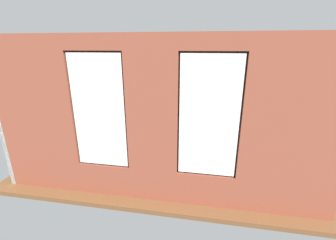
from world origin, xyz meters
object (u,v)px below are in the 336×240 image
(cup_ceramic, at_px, (166,132))
(potted_plant_beside_window_right, at_px, (80,148))
(couch_by_window, at_px, (166,167))
(table_plant_small, at_px, (149,130))
(papasan_chair, at_px, (161,113))
(remote_gray, at_px, (158,131))
(potted_plant_corner_near_left, at_px, (256,113))
(candle_jar, at_px, (177,130))
(remote_silver, at_px, (163,132))
(potted_plant_corner_far_left, at_px, (291,176))
(potted_plant_foreground_right, at_px, (116,113))
(potted_plant_by_left_couch, at_px, (242,122))
(potted_plant_near_tv, at_px, (86,131))
(potted_plant_between_couches, at_px, (230,160))
(couch_left, at_px, (263,144))
(media_console, at_px, (87,132))
(potted_plant_mid_room_small, at_px, (197,127))
(coffee_table, at_px, (163,134))
(tv_flatscreen, at_px, (85,114))

(cup_ceramic, bearing_deg, potted_plant_beside_window_right, 47.55)
(couch_by_window, xyz_separation_m, table_plant_small, (0.85, -1.72, 0.19))
(table_plant_small, xyz_separation_m, papasan_chair, (0.03, -2.00, -0.09))
(remote_gray, height_order, potted_plant_beside_window_right, potted_plant_beside_window_right)
(papasan_chair, height_order, potted_plant_corner_near_left, potted_plant_corner_near_left)
(couch_by_window, xyz_separation_m, papasan_chair, (0.88, -3.73, 0.11))
(couch_by_window, bearing_deg, candle_jar, -89.28)
(remote_silver, height_order, potted_plant_corner_far_left, potted_plant_corner_far_left)
(papasan_chair, bearing_deg, couch_by_window, 103.24)
(remote_gray, distance_m, potted_plant_beside_window_right, 2.46)
(potted_plant_foreground_right, height_order, potted_plant_by_left_couch, potted_plant_by_left_couch)
(candle_jar, xyz_separation_m, potted_plant_near_tv, (2.42, 0.96, 0.19))
(potted_plant_by_left_couch, relative_size, potted_plant_between_couches, 0.77)
(couch_left, relative_size, media_console, 1.92)
(table_plant_small, height_order, potted_plant_beside_window_right, potted_plant_beside_window_right)
(candle_jar, distance_m, potted_plant_foreground_right, 3.19)
(table_plant_small, relative_size, potted_plant_corner_near_left, 0.18)
(potted_plant_mid_room_small, height_order, potted_plant_corner_near_left, potted_plant_corner_near_left)
(couch_left, bearing_deg, candle_jar, -91.67)
(couch_left, relative_size, potted_plant_beside_window_right, 1.62)
(potted_plant_mid_room_small, bearing_deg, coffee_table, 43.06)
(potted_plant_mid_room_small, xyz_separation_m, potted_plant_near_tv, (2.99, 1.74, 0.31))
(potted_plant_foreground_right, bearing_deg, papasan_chair, -178.49)
(remote_gray, distance_m, potted_plant_foreground_right, 2.75)
(couch_by_window, relative_size, potted_plant_corner_near_left, 1.84)
(coffee_table, xyz_separation_m, potted_plant_near_tv, (2.03, 0.84, 0.29))
(potted_plant_between_couches, bearing_deg, remote_silver, -44.85)
(media_console, xyz_separation_m, potted_plant_near_tv, (-0.56, 0.97, 0.44))
(remote_gray, height_order, potted_plant_by_left_couch, potted_plant_by_left_couch)
(cup_ceramic, xyz_separation_m, remote_silver, (0.11, -0.11, -0.04))
(potted_plant_foreground_right, distance_m, potted_plant_near_tv, 2.72)
(potted_plant_between_couches, bearing_deg, couch_left, -122.18)
(couch_by_window, bearing_deg, table_plant_small, -63.79)
(coffee_table, distance_m, remote_gray, 0.21)
(potted_plant_mid_room_small, bearing_deg, potted_plant_corner_far_left, 125.33)
(candle_jar, xyz_separation_m, potted_plant_between_couches, (-1.39, 1.90, 0.14))
(coffee_table, bearing_deg, papasan_chair, -76.43)
(couch_left, relative_size, table_plant_small, 11.30)
(papasan_chair, xyz_separation_m, potted_plant_corner_far_left, (-3.42, 3.83, 0.02))
(coffee_table, distance_m, candle_jar, 0.43)
(remote_gray, bearing_deg, coffee_table, 22.35)
(papasan_chair, bearing_deg, remote_gray, 98.77)
(remote_gray, relative_size, potted_plant_mid_room_small, 0.30)
(potted_plant_by_left_couch, bearing_deg, potted_plant_near_tv, 25.70)
(potted_plant_beside_window_right, bearing_deg, remote_gray, -124.44)
(couch_by_window, bearing_deg, potted_plant_foreground_right, -53.69)
(couch_by_window, distance_m, cup_ceramic, 1.76)
(tv_flatscreen, distance_m, potted_plant_beside_window_right, 2.31)
(potted_plant_foreground_right, bearing_deg, potted_plant_near_tv, 95.44)
(potted_plant_mid_room_small, bearing_deg, potted_plant_beside_window_right, 48.26)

